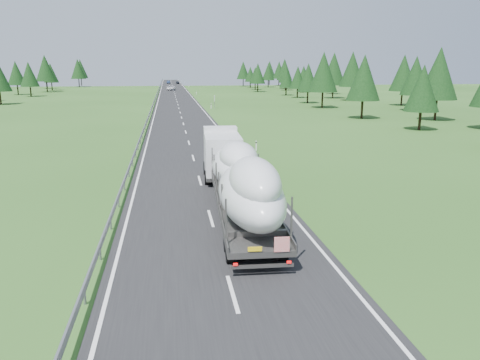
{
  "coord_description": "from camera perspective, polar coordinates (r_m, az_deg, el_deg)",
  "views": [
    {
      "loc": [
        -2.12,
        -15.79,
        8.23
      ],
      "look_at": [
        1.71,
        9.4,
        2.06
      ],
      "focal_mm": 35.0,
      "sensor_mm": 36.0,
      "label": 1
    }
  ],
  "objects": [
    {
      "name": "boat_truck",
      "position": [
        26.76,
        -0.2,
        0.83
      ],
      "size": [
        3.49,
        20.15,
        4.32
      ],
      "color": "silver",
      "rests_on": "ground"
    },
    {
      "name": "distant_van",
      "position": [
        173.74,
        -8.41,
        11.05
      ],
      "size": [
        3.42,
        6.51,
        1.75
      ],
      "primitive_type": "imported",
      "rotation": [
        0.0,
        0.0,
        -0.08
      ],
      "color": "silver",
      "rests_on": "ground"
    },
    {
      "name": "ground",
      "position": [
        17.93,
        -0.92,
        -13.7
      ],
      "size": [
        400.0,
        400.0,
        0.0
      ],
      "primitive_type": "plane",
      "color": "#28501A",
      "rests_on": "ground"
    },
    {
      "name": "tree_line_right",
      "position": [
        108.98,
        13.71,
        12.43
      ],
      "size": [
        25.93,
        238.53,
        12.02
      ],
      "color": "black",
      "rests_on": "ground"
    },
    {
      "name": "distant_car_dark",
      "position": [
        238.13,
        -7.62,
        11.69
      ],
      "size": [
        1.83,
        4.21,
        1.41
      ],
      "primitive_type": "imported",
      "rotation": [
        0.0,
        0.0,
        -0.04
      ],
      "color": "black",
      "rests_on": "ground"
    },
    {
      "name": "highway_sign",
      "position": [
        96.45,
        -3.14,
        9.78
      ],
      "size": [
        0.08,
        0.9,
        2.6
      ],
      "color": "slate",
      "rests_on": "ground"
    },
    {
      "name": "distant_car_blue",
      "position": [
        243.5,
        -8.71,
        11.71
      ],
      "size": [
        1.74,
        4.7,
        1.53
      ],
      "primitive_type": "imported",
      "rotation": [
        0.0,
        0.0,
        -0.02
      ],
      "color": "#16233E",
      "rests_on": "ground"
    },
    {
      "name": "marker_posts",
      "position": [
        171.18,
        -5.87,
        10.98
      ],
      "size": [
        0.13,
        350.08,
        1.0
      ],
      "color": "silver",
      "rests_on": "ground"
    },
    {
      "name": "guardrail",
      "position": [
        116.02,
        -10.35,
        9.63
      ],
      "size": [
        0.1,
        400.0,
        0.76
      ],
      "color": "slate",
      "rests_on": "ground"
    },
    {
      "name": "road_surface",
      "position": [
        116.1,
        -7.69,
        9.44
      ],
      "size": [
        10.0,
        400.0,
        0.02
      ],
      "primitive_type": "cube",
      "color": "black",
      "rests_on": "ground"
    }
  ]
}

